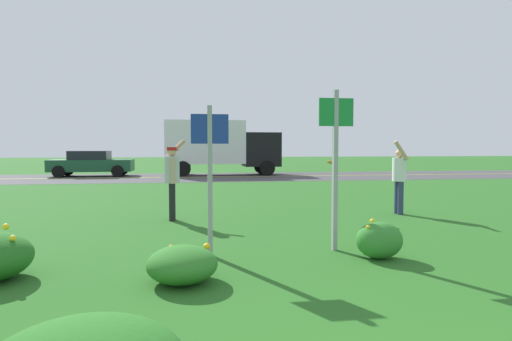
% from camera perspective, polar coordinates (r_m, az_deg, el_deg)
% --- Properties ---
extents(ground_plane, '(120.00, 120.00, 0.00)m').
position_cam_1_polar(ground_plane, '(12.61, -2.92, -4.41)').
color(ground_plane, '#26601E').
extents(highway_strip, '(120.00, 7.26, 0.01)m').
position_cam_1_polar(highway_strip, '(23.81, -5.71, -0.86)').
color(highway_strip, '#424244').
rests_on(highway_strip, ground).
extents(highway_center_stripe, '(120.00, 0.16, 0.00)m').
position_cam_1_polar(highway_center_stripe, '(23.81, -5.71, -0.84)').
color(highway_center_stripe, yellow).
rests_on(highway_center_stripe, ground).
extents(daylily_clump_near_camera, '(0.70, 0.59, 0.58)m').
position_cam_1_polar(daylily_clump_near_camera, '(6.66, 16.20, -8.95)').
color(daylily_clump_near_camera, '#337F2D').
rests_on(daylily_clump_near_camera, ground).
extents(daylily_clump_front_right, '(0.87, 0.91, 0.45)m').
position_cam_1_polar(daylily_clump_front_right, '(5.40, -9.86, -12.29)').
color(daylily_clump_front_right, '#2D7526').
rests_on(daylily_clump_front_right, ground).
extents(sign_post_near_path, '(0.56, 0.10, 2.28)m').
position_cam_1_polar(sign_post_near_path, '(6.42, -6.21, 0.74)').
color(sign_post_near_path, '#93969B').
rests_on(sign_post_near_path, ground).
extents(sign_post_by_roadside, '(0.56, 0.10, 2.56)m').
position_cam_1_polar(sign_post_by_roadside, '(6.88, 10.59, 2.21)').
color(sign_post_by_roadside, '#93969B').
rests_on(sign_post_by_roadside, ground).
extents(person_thrower_red_cap_gray_shirt, '(0.48, 0.49, 1.84)m').
position_cam_1_polar(person_thrower_red_cap_gray_shirt, '(9.76, -11.18, -0.66)').
color(person_thrower_red_cap_gray_shirt, '#B2B2B7').
rests_on(person_thrower_red_cap_gray_shirt, ground).
extents(person_catcher_white_shirt, '(0.43, 0.49, 1.83)m').
position_cam_1_polar(person_catcher_white_shirt, '(11.07, 18.64, -0.61)').
color(person_catcher_white_shirt, silver).
rests_on(person_catcher_white_shirt, ground).
extents(frisbee_orange, '(0.25, 0.24, 0.13)m').
position_cam_1_polar(frisbee_orange, '(10.17, 10.16, 1.05)').
color(frisbee_orange, orange).
extents(car_dark_green_center_left, '(4.50, 2.00, 1.45)m').
position_cam_1_polar(car_dark_green_center_left, '(25.98, -21.20, 0.90)').
color(car_dark_green_center_left, '#194C2D').
rests_on(car_dark_green_center_left, ground).
extents(box_truck_black, '(6.70, 2.46, 3.20)m').
position_cam_1_polar(box_truck_black, '(25.42, -4.81, 3.46)').
color(box_truck_black, black).
rests_on(box_truck_black, ground).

